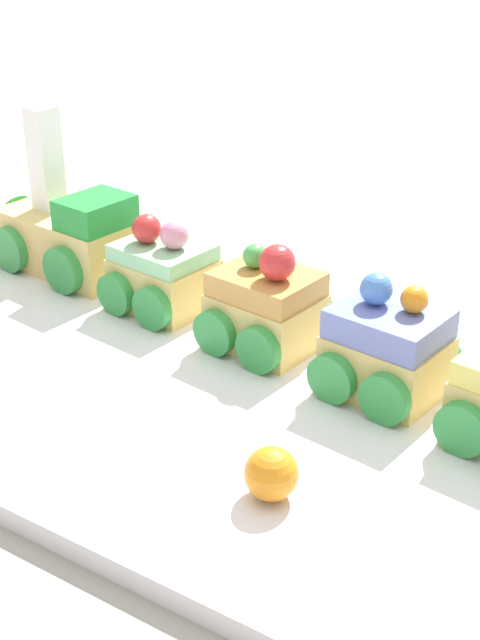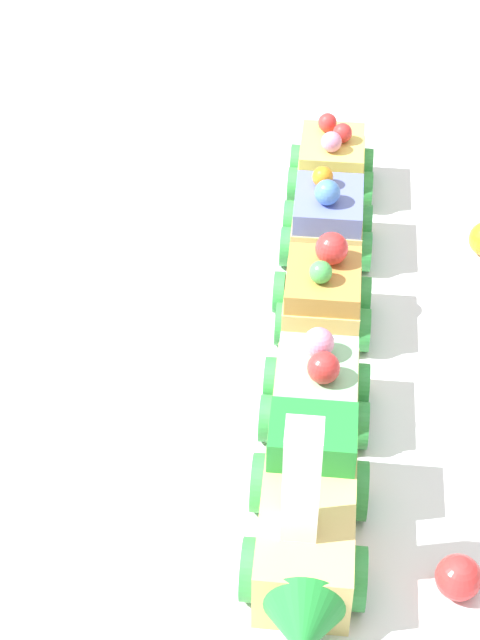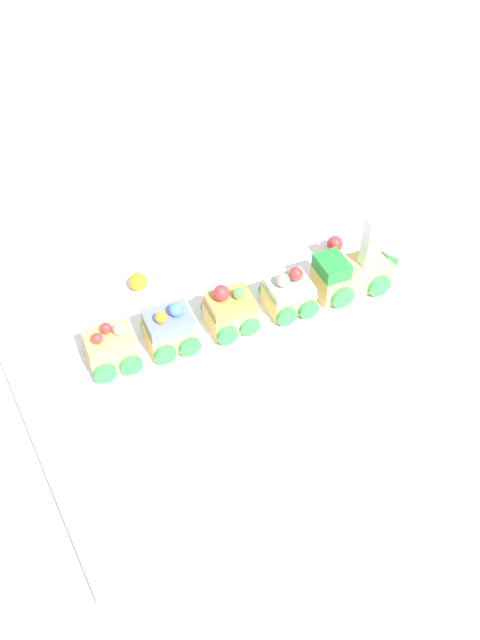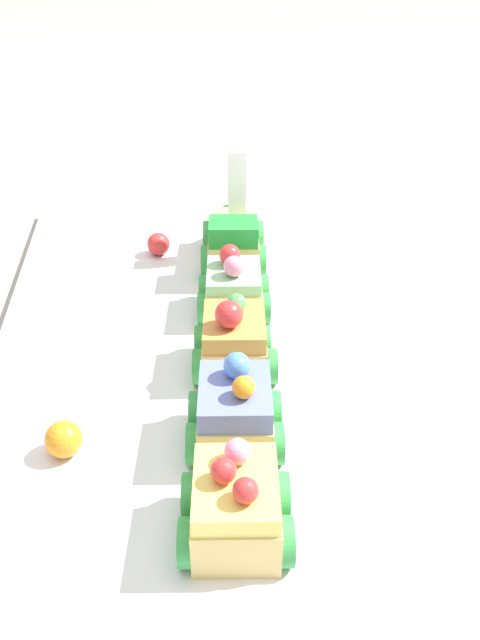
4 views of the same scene
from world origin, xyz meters
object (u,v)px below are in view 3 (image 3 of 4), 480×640
object	(u,v)px
cake_car_caramel	(230,311)
cake_car_lemon	(111,348)
cake_train_locomotive	(357,271)
gumball_red	(335,244)
cake_car_blueberry	(170,330)
cake_car_mint	(289,294)
gumball_orange	(138,282)

from	to	relation	value
cake_car_caramel	cake_car_lemon	bearing A→B (deg)	-179.94
cake_train_locomotive	gumball_red	bearing A→B (deg)	81.84
cake_train_locomotive	cake_car_blueberry	size ratio (longest dim) A/B	1.94
cake_train_locomotive	cake_car_mint	size ratio (longest dim) A/B	1.94
cake_car_blueberry	gumball_red	bearing A→B (deg)	15.70
cake_car_lemon	cake_car_caramel	bearing A→B (deg)	0.06
cake_train_locomotive	gumball_orange	size ratio (longest dim) A/B	5.38
cake_car_caramel	gumball_red	xyz separation A→B (m)	(0.20, 0.05, -0.01)
cake_car_blueberry	gumball_orange	size ratio (longest dim) A/B	2.78
cake_train_locomotive	cake_car_lemon	distance (m)	0.34
cake_car_blueberry	cake_car_lemon	world-z (taller)	cake_car_blueberry
cake_car_mint	cake_car_caramel	world-z (taller)	cake_car_caramel
cake_car_mint	gumball_red	xyz separation A→B (m)	(0.12, 0.06, -0.01)
cake_car_lemon	cake_car_blueberry	bearing A→B (deg)	-0.12
cake_car_mint	cake_train_locomotive	bearing A→B (deg)	-0.07
gumball_orange	cake_train_locomotive	bearing A→B (deg)	-28.80
cake_car_mint	gumball_orange	xyz separation A→B (m)	(-0.16, 0.13, -0.01)
cake_car_mint	gumball_orange	world-z (taller)	cake_car_mint
cake_train_locomotive	cake_car_caramel	world-z (taller)	cake_train_locomotive
cake_car_blueberry	gumball_orange	xyz separation A→B (m)	(0.00, 0.11, -0.01)
cake_car_mint	cake_car_lemon	world-z (taller)	cake_car_mint
cake_car_lemon	gumball_red	size ratio (longest dim) A/B	2.91
cake_car_caramel	cake_car_lemon	world-z (taller)	cake_car_caramel
cake_car_lemon	gumball_red	xyz separation A→B (m)	(0.36, 0.04, -0.01)
cake_car_caramel	gumball_orange	xyz separation A→B (m)	(-0.08, 0.12, -0.01)
cake_car_caramel	cake_car_lemon	size ratio (longest dim) A/B	1.00
gumball_red	cake_car_caramel	bearing A→B (deg)	-165.14
cake_car_blueberry	gumball_red	xyz separation A→B (m)	(0.29, 0.05, -0.01)
cake_car_caramel	cake_car_blueberry	size ratio (longest dim) A/B	1.00
cake_car_caramel	gumball_red	distance (m)	0.21
cake_car_lemon	gumball_red	bearing A→B (deg)	12.46
cake_train_locomotive	cake_car_blueberry	xyz separation A→B (m)	(-0.27, 0.03, -0.00)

